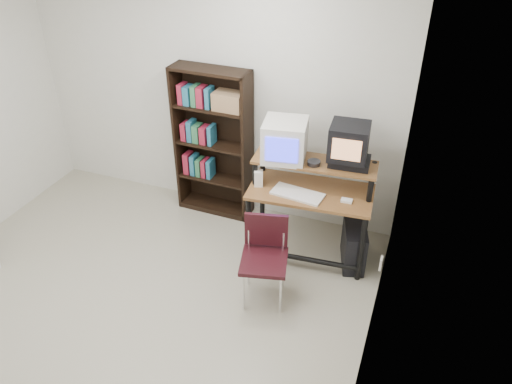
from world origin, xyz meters
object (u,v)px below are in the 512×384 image
(computer_desk, at_px, (311,194))
(school_chair, at_px, (265,251))
(crt_monitor, at_px, (285,140))
(crt_tv, at_px, (349,142))
(pc_tower, at_px, (354,245))
(bookshelf, at_px, (214,141))

(computer_desk, xyz_separation_m, school_chair, (-0.21, -0.70, -0.20))
(crt_monitor, xyz_separation_m, crt_tv, (0.57, 0.07, 0.06))
(crt_monitor, distance_m, crt_tv, 0.58)
(crt_monitor, relative_size, pc_tower, 1.00)
(crt_tv, height_order, school_chair, crt_tv)
(computer_desk, xyz_separation_m, crt_tv, (0.27, 0.15, 0.53))
(crt_tv, distance_m, bookshelf, 1.51)
(computer_desk, distance_m, school_chair, 0.76)
(computer_desk, height_order, crt_monitor, crt_monitor)
(crt_monitor, bearing_deg, crt_tv, -2.48)
(school_chair, relative_size, bookshelf, 0.48)
(computer_desk, relative_size, pc_tower, 2.62)
(crt_tv, bearing_deg, school_chair, -123.76)
(crt_tv, height_order, bookshelf, bookshelf)
(pc_tower, bearing_deg, computer_desk, 164.44)
(school_chair, xyz_separation_m, bookshelf, (-0.96, 1.11, 0.36))
(school_chair, bearing_deg, crt_tv, 46.83)
(crt_monitor, distance_m, school_chair, 1.03)
(computer_desk, relative_size, school_chair, 1.50)
(pc_tower, relative_size, school_chair, 0.57)
(pc_tower, bearing_deg, crt_tv, 124.87)
(school_chair, distance_m, bookshelf, 1.51)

